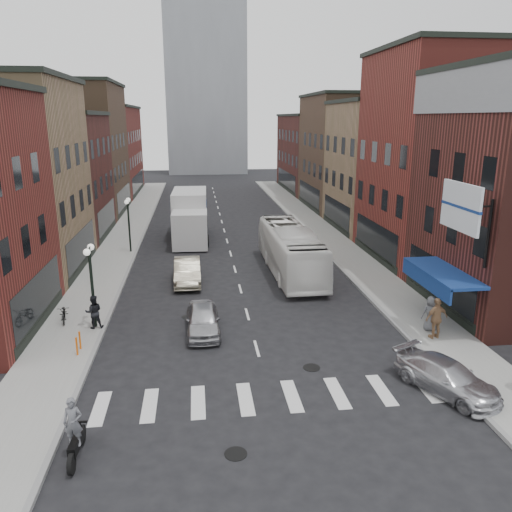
{
  "coord_description": "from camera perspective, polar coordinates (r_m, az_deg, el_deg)",
  "views": [
    {
      "loc": [
        -2.45,
        -18.87,
        9.78
      ],
      "look_at": [
        0.6,
        6.2,
        2.77
      ],
      "focal_mm": 35.0,
      "sensor_mm": 36.0,
      "label": 1
    }
  ],
  "objects": [
    {
      "name": "ped_right_c",
      "position": [
        24.76,
        19.34,
        -6.21
      ],
      "size": [
        0.86,
        0.6,
        1.67
      ],
      "primitive_type": "imported",
      "rotation": [
        0.0,
        0.0,
        3.05
      ],
      "color": "#55575C",
      "rests_on": "sidewalk_right"
    },
    {
      "name": "curb_left",
      "position": [
        42.27,
        -12.93,
        1.74
      ],
      "size": [
        0.2,
        74.0,
        0.16
      ],
      "primitive_type": "cube",
      "color": "gray",
      "rests_on": "ground"
    },
    {
      "name": "bike_rack",
      "position": [
        22.77,
        -19.64,
        -9.37
      ],
      "size": [
        0.08,
        0.68,
        0.8
      ],
      "color": "#D8590C",
      "rests_on": "sidewalk_left"
    },
    {
      "name": "sedan_left_far",
      "position": [
        30.74,
        -7.85,
        -1.74
      ],
      "size": [
        1.64,
        4.52,
        1.48
      ],
      "primitive_type": "imported",
      "rotation": [
        0.0,
        0.0,
        0.02
      ],
      "color": "#BEB59A",
      "rests_on": "ground"
    },
    {
      "name": "transit_bus",
      "position": [
        32.3,
        3.95,
        0.67
      ],
      "size": [
        2.73,
        10.99,
        3.05
      ],
      "primitive_type": "imported",
      "rotation": [
        0.0,
        0.0,
        0.01
      ],
      "color": "white",
      "rests_on": "ground"
    },
    {
      "name": "sedan_left_near",
      "position": [
        23.69,
        -6.11,
        -7.22
      ],
      "size": [
        1.62,
        3.91,
        1.32
      ],
      "primitive_type": "imported",
      "rotation": [
        0.0,
        0.0,
        0.01
      ],
      "color": "#ADADB1",
      "rests_on": "ground"
    },
    {
      "name": "crosswalk_stripes",
      "position": [
        18.8,
        1.63,
        -15.84
      ],
      "size": [
        12.0,
        2.2,
        0.01
      ],
      "primitive_type": "cube",
      "color": "silver",
      "rests_on": "ground"
    },
    {
      "name": "sidewalk_left",
      "position": [
        42.44,
        -14.95,
        1.76
      ],
      "size": [
        3.0,
        74.0,
        0.15
      ],
      "primitive_type": "cube",
      "color": "gray",
      "rests_on": "ground"
    },
    {
      "name": "streetlamp_far",
      "position": [
        37.83,
        -14.38,
        4.57
      ],
      "size": [
        0.32,
        1.22,
        4.11
      ],
      "color": "black",
      "rests_on": "ground"
    },
    {
      "name": "bldg_left_mid_b",
      "position": [
        44.9,
        -23.38,
        8.35
      ],
      "size": [
        10.3,
        10.2,
        10.3
      ],
      "color": "#481E19",
      "rests_on": "ground"
    },
    {
      "name": "awning_blue",
      "position": [
        25.24,
        20.2,
        -1.93
      ],
      "size": [
        1.8,
        5.0,
        0.78
      ],
      "color": "navy",
      "rests_on": "ground"
    },
    {
      "name": "distant_tower",
      "position": [
        98.08,
        -5.95,
        24.37
      ],
      "size": [
        14.0,
        14.0,
        50.0
      ],
      "primitive_type": "cube",
      "color": "#9399A0",
      "rests_on": "ground"
    },
    {
      "name": "bldg_left_far_a",
      "position": [
        55.4,
        -20.43,
        11.33
      ],
      "size": [
        10.3,
        12.2,
        13.3
      ],
      "color": "brown",
      "rests_on": "ground"
    },
    {
      "name": "billboard_sign",
      "position": [
        22.58,
        22.51,
        5.04
      ],
      "size": [
        1.52,
        3.0,
        3.7
      ],
      "color": "black",
      "rests_on": "ground"
    },
    {
      "name": "sidewalk_right",
      "position": [
        43.41,
        7.86,
        2.45
      ],
      "size": [
        3.0,
        74.0,
        0.15
      ],
      "primitive_type": "cube",
      "color": "gray",
      "rests_on": "ground"
    },
    {
      "name": "ped_left_solo",
      "position": [
        24.85,
        -18.05,
        -6.09
      ],
      "size": [
        0.86,
        0.59,
        1.62
      ],
      "primitive_type": "imported",
      "rotation": [
        0.0,
        0.0,
        3.32
      ],
      "color": "black",
      "rests_on": "sidewalk_left"
    },
    {
      "name": "bldg_right_far_b",
      "position": [
        70.22,
        7.62,
        11.6
      ],
      "size": [
        10.3,
        16.2,
        10.3
      ],
      "color": "#481E19",
      "rests_on": "ground"
    },
    {
      "name": "bldg_right_mid_b",
      "position": [
        46.46,
        15.38,
        9.87
      ],
      "size": [
        10.3,
        10.2,
        11.3
      ],
      "color": "#947751",
      "rests_on": "ground"
    },
    {
      "name": "ground",
      "position": [
        21.39,
        0.41,
        -11.69
      ],
      "size": [
        160.0,
        160.0,
        0.0
      ],
      "primitive_type": "plane",
      "color": "black",
      "rests_on": "ground"
    },
    {
      "name": "curb_car",
      "position": [
        20.1,
        20.96,
        -12.79
      ],
      "size": [
        3.29,
        4.43,
        1.19
      ],
      "primitive_type": "imported",
      "rotation": [
        0.0,
        0.0,
        0.45
      ],
      "color": "silver",
      "rests_on": "ground"
    },
    {
      "name": "bldg_right_mid_a",
      "position": [
        37.3,
        21.34,
        10.44
      ],
      "size": [
        10.3,
        10.2,
        14.3
      ],
      "color": "maroon",
      "rests_on": "ground"
    },
    {
      "name": "box_truck",
      "position": [
        41.52,
        -7.55,
        4.49
      ],
      "size": [
        2.92,
        9.07,
        3.92
      ],
      "rotation": [
        0.0,
        0.0,
        -0.03
      ],
      "color": "silver",
      "rests_on": "ground"
    },
    {
      "name": "bldg_right_far_a",
      "position": [
        56.73,
        11.22,
        11.56
      ],
      "size": [
        10.3,
        12.2,
        12.3
      ],
      "color": "brown",
      "rests_on": "ground"
    },
    {
      "name": "streetlamp_near",
      "position": [
        24.38,
        -18.36,
        -1.66
      ],
      "size": [
        0.32,
        1.22,
        4.11
      ],
      "color": "black",
      "rests_on": "ground"
    },
    {
      "name": "parked_bicycle",
      "position": [
        26.29,
        -21.1,
        -6.1
      ],
      "size": [
        0.87,
        1.66,
        0.83
      ],
      "primitive_type": "imported",
      "rotation": [
        0.0,
        0.0,
        0.21
      ],
      "color": "black",
      "rests_on": "sidewalk_left"
    },
    {
      "name": "bldg_left_far_b",
      "position": [
        69.14,
        -17.74,
        11.38
      ],
      "size": [
        10.3,
        16.2,
        11.3
      ],
      "color": "maroon",
      "rests_on": "ground"
    },
    {
      "name": "curb_right",
      "position": [
        43.07,
        5.93,
        2.31
      ],
      "size": [
        0.2,
        74.0,
        0.16
      ],
      "primitive_type": "cube",
      "color": "gray",
      "rests_on": "ground"
    },
    {
      "name": "motorcycle_rider",
      "position": [
        16.34,
        -20.05,
        -18.28
      ],
      "size": [
        0.57,
        1.99,
        2.02
      ],
      "rotation": [
        0.0,
        0.0,
        -0.04
      ],
      "color": "black",
      "rests_on": "ground"
    },
    {
      "name": "ped_right_b",
      "position": [
        23.95,
        19.94,
        -6.7
      ],
      "size": [
        1.21,
        0.78,
        1.91
      ],
      "primitive_type": "imported",
      "rotation": [
        0.0,
        0.0,
        3.35
      ],
      "color": "#946D4B",
      "rests_on": "sidewalk_right"
    }
  ]
}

